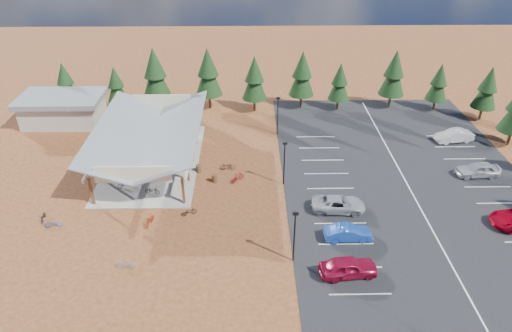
% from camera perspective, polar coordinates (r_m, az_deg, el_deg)
% --- Properties ---
extents(ground, '(140.00, 140.00, 0.00)m').
position_cam_1_polar(ground, '(48.09, -2.35, -3.63)').
color(ground, '#5A2917').
rests_on(ground, ground).
extents(asphalt_lot, '(27.00, 44.00, 0.04)m').
position_cam_1_polar(asphalt_lot, '(53.40, 17.98, -1.41)').
color(asphalt_lot, black).
rests_on(asphalt_lot, ground).
extents(concrete_pad, '(10.60, 18.60, 0.10)m').
position_cam_1_polar(concrete_pad, '(55.11, -12.67, 0.55)').
color(concrete_pad, gray).
rests_on(concrete_pad, ground).
extents(bike_pavilion, '(11.65, 19.40, 4.97)m').
position_cam_1_polar(bike_pavilion, '(53.34, -13.13, 4.04)').
color(bike_pavilion, '#582D19').
rests_on(bike_pavilion, concrete_pad).
extents(outbuilding, '(11.00, 7.00, 3.90)m').
position_cam_1_polar(outbuilding, '(67.74, -22.99, 6.60)').
color(outbuilding, '#ADA593').
rests_on(outbuilding, ground).
extents(lamp_post_0, '(0.50, 0.25, 5.14)m').
position_cam_1_polar(lamp_post_0, '(38.48, 4.83, -8.42)').
color(lamp_post_0, black).
rests_on(lamp_post_0, ground).
extents(lamp_post_1, '(0.50, 0.25, 5.14)m').
position_cam_1_polar(lamp_post_1, '(48.29, 3.56, 0.69)').
color(lamp_post_1, black).
rests_on(lamp_post_1, ground).
extents(lamp_post_2, '(0.50, 0.25, 5.14)m').
position_cam_1_polar(lamp_post_2, '(58.92, 2.73, 6.62)').
color(lamp_post_2, black).
rests_on(lamp_post_2, ground).
extents(trash_bin_0, '(0.60, 0.60, 0.90)m').
position_cam_1_polar(trash_bin_0, '(50.10, -5.19, -1.55)').
color(trash_bin_0, '#4B311A').
rests_on(trash_bin_0, ground).
extents(trash_bin_1, '(0.60, 0.60, 0.90)m').
position_cam_1_polar(trash_bin_1, '(52.03, -7.19, -0.34)').
color(trash_bin_1, '#4B311A').
rests_on(trash_bin_1, ground).
extents(pine_0, '(3.01, 3.01, 7.01)m').
position_cam_1_polar(pine_0, '(71.10, -22.76, 9.75)').
color(pine_0, '#382314').
rests_on(pine_0, ground).
extents(pine_1, '(2.87, 2.87, 6.68)m').
position_cam_1_polar(pine_1, '(68.05, -17.12, 9.72)').
color(pine_1, '#382314').
rests_on(pine_1, ground).
extents(pine_2, '(4.02, 4.02, 9.37)m').
position_cam_1_polar(pine_2, '(65.99, -12.51, 11.24)').
color(pine_2, '#382314').
rests_on(pine_2, ground).
extents(pine_3, '(3.86, 3.86, 8.98)m').
position_cam_1_polar(pine_3, '(65.99, -6.01, 11.58)').
color(pine_3, '#382314').
rests_on(pine_3, ground).
extents(pine_4, '(3.51, 3.51, 8.17)m').
position_cam_1_polar(pine_4, '(64.85, -0.20, 10.93)').
color(pine_4, '#382314').
rests_on(pine_4, ground).
extents(pine_5, '(3.64, 3.64, 8.48)m').
position_cam_1_polar(pine_5, '(66.23, 5.79, 11.39)').
color(pine_5, '#382314').
rests_on(pine_5, ground).
extents(pine_6, '(3.01, 3.01, 7.01)m').
position_cam_1_polar(pine_6, '(66.63, 10.42, 10.32)').
color(pine_6, '#382314').
rests_on(pine_6, ground).
extents(pine_7, '(3.69, 3.69, 8.59)m').
position_cam_1_polar(pine_7, '(68.84, 16.86, 11.05)').
color(pine_7, '#382314').
rests_on(pine_7, ground).
extents(pine_8, '(3.01, 3.01, 7.01)m').
position_cam_1_polar(pine_8, '(70.27, 21.88, 9.69)').
color(pine_8, '#382314').
rests_on(pine_8, ground).
extents(pine_13, '(3.27, 3.27, 7.62)m').
position_cam_1_polar(pine_13, '(69.73, 26.98, 8.69)').
color(pine_13, '#382314').
rests_on(pine_13, ground).
extents(bike_0, '(1.72, 1.07, 0.85)m').
position_cam_1_polar(bike_0, '(50.83, -16.04, -2.15)').
color(bike_0, black).
rests_on(bike_0, concrete_pad).
extents(bike_1, '(1.80, 1.03, 1.04)m').
position_cam_1_polar(bike_1, '(52.20, -16.02, -1.08)').
color(bike_1, gray).
rests_on(bike_1, concrete_pad).
extents(bike_2, '(1.80, 1.03, 0.89)m').
position_cam_1_polar(bike_2, '(58.15, -14.63, 2.55)').
color(bike_2, navy).
rests_on(bike_2, concrete_pad).
extents(bike_3, '(1.88, 0.94, 1.09)m').
position_cam_1_polar(bike_3, '(61.31, -13.90, 4.30)').
color(bike_3, maroon).
rests_on(bike_3, concrete_pad).
extents(bike_4, '(1.72, 0.89, 0.86)m').
position_cam_1_polar(bike_4, '(49.04, -12.86, -2.98)').
color(bike_4, black).
rests_on(bike_4, concrete_pad).
extents(bike_5, '(1.76, 0.73, 1.02)m').
position_cam_1_polar(bike_5, '(53.26, -10.60, 0.35)').
color(bike_5, gray).
rests_on(bike_5, concrete_pad).
extents(bike_6, '(1.63, 0.57, 0.86)m').
position_cam_1_polar(bike_6, '(57.87, -10.68, 2.89)').
color(bike_6, '#171E9C').
rests_on(bike_6, concrete_pad).
extents(bike_7, '(1.69, 0.73, 0.98)m').
position_cam_1_polar(bike_7, '(59.23, -8.48, 3.87)').
color(bike_7, maroon).
rests_on(bike_7, concrete_pad).
extents(bike_8, '(0.85, 1.73, 0.87)m').
position_cam_1_polar(bike_8, '(48.87, -25.05, -5.75)').
color(bike_8, black).
rests_on(bike_8, ground).
extents(bike_10, '(1.65, 0.84, 0.83)m').
position_cam_1_polar(bike_10, '(47.54, -24.02, -6.62)').
color(bike_10, '#164491').
rests_on(bike_10, ground).
extents(bike_11, '(0.97, 1.79, 1.04)m').
position_cam_1_polar(bike_11, '(44.92, -13.15, -6.60)').
color(bike_11, maroon).
rests_on(bike_11, ground).
extents(bike_12, '(1.65, 1.14, 0.82)m').
position_cam_1_polar(bike_12, '(45.50, -8.39, -5.65)').
color(bike_12, black).
rests_on(bike_12, ground).
extents(bike_13, '(1.67, 0.59, 0.98)m').
position_cam_1_polar(bike_13, '(40.76, -16.03, -11.72)').
color(bike_13, gray).
rests_on(bike_13, ground).
extents(bike_15, '(1.66, 1.65, 1.10)m').
position_cam_1_polar(bike_15, '(49.97, -2.30, -1.40)').
color(bike_15, maroon).
rests_on(bike_15, ground).
extents(bike_16, '(1.82, 0.75, 0.94)m').
position_cam_1_polar(bike_16, '(52.15, -3.56, -0.03)').
color(bike_16, black).
rests_on(bike_16, ground).
extents(car_0, '(5.03, 2.49, 1.65)m').
position_cam_1_polar(car_0, '(39.21, 11.47, -12.27)').
color(car_0, maroon).
rests_on(car_0, asphalt_lot).
extents(car_1, '(4.40, 1.67, 1.43)m').
position_cam_1_polar(car_1, '(42.74, 11.43, -8.19)').
color(car_1, '#1A429F').
rests_on(car_1, asphalt_lot).
extents(car_2, '(5.42, 2.70, 1.47)m').
position_cam_1_polar(car_2, '(46.14, 10.28, -4.70)').
color(car_2, '#989A9F').
rests_on(car_2, asphalt_lot).
extents(car_8, '(4.80, 2.04, 1.62)m').
position_cam_1_polar(car_8, '(56.41, 26.02, -0.40)').
color(car_8, '#989BA0').
rests_on(car_8, asphalt_lot).
extents(car_9, '(4.99, 2.39, 1.58)m').
position_cam_1_polar(car_9, '(63.05, 23.51, 3.48)').
color(car_9, '#B2B2B2').
rests_on(car_9, asphalt_lot).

